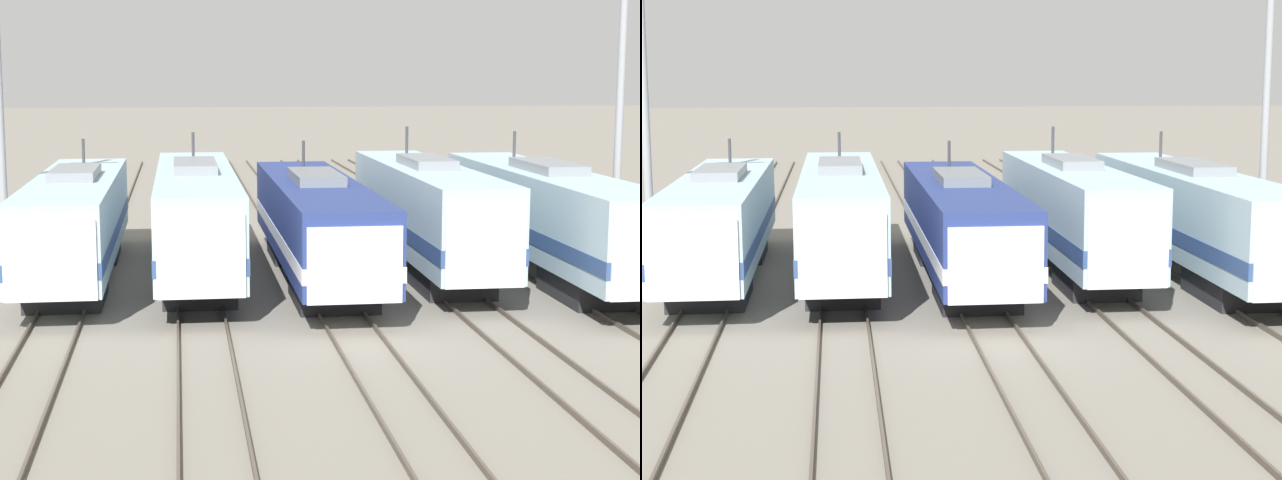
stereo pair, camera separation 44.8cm
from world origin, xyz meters
TOP-DOWN VIEW (x-y plane):
  - ground_plane at (0.00, 0.00)m, footprint 400.00×400.00m
  - rail_pair_far_left at (-8.71, 0.00)m, footprint 1.50×120.00m
  - rail_pair_center_left at (-4.35, 0.00)m, footprint 1.51×120.00m
  - rail_pair_center at (0.00, 0.00)m, footprint 1.51×120.00m
  - rail_pair_center_right at (4.35, 0.00)m, footprint 1.51×120.00m
  - rail_pair_far_right at (8.71, 0.00)m, footprint 1.50×120.00m
  - locomotive_far_left at (-8.71, 8.96)m, footprint 2.95×17.06m
  - locomotive_center_left at (-4.35, 9.27)m, footprint 2.88×18.08m
  - locomotive_center at (0.00, 7.73)m, footprint 3.06×17.68m
  - locomotive_center_right at (4.35, 8.70)m, footprint 2.80×16.27m
  - locomotive_far_right at (8.71, 7.51)m, footprint 2.88×18.67m
  - catenary_tower_left at (-11.15, 8.61)m, footprint 2.00×0.30m
  - catenary_tower_right at (11.66, 8.61)m, footprint 2.00×0.30m

SIDE VIEW (x-z plane):
  - ground_plane at x=0.00m, z-range 0.00..0.00m
  - rail_pair_far_left at x=-8.71m, z-range 0.00..0.15m
  - rail_pair_center_left at x=-4.35m, z-range 0.00..0.15m
  - rail_pair_center at x=0.00m, z-range 0.00..0.15m
  - rail_pair_center_right at x=4.35m, z-range 0.00..0.15m
  - rail_pair_far_right at x=8.71m, z-range 0.00..0.15m
  - locomotive_center at x=0.00m, z-range -0.37..4.46m
  - locomotive_far_left at x=-8.71m, z-range -0.35..4.57m
  - locomotive_far_right at x=8.71m, z-range -0.39..4.76m
  - locomotive_center_left at x=-4.35m, z-range -0.36..4.75m
  - locomotive_center_right at x=4.35m, z-range -0.43..4.91m
  - catenary_tower_left at x=-11.15m, z-range 0.21..12.36m
  - catenary_tower_right at x=11.66m, z-range 0.21..12.36m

